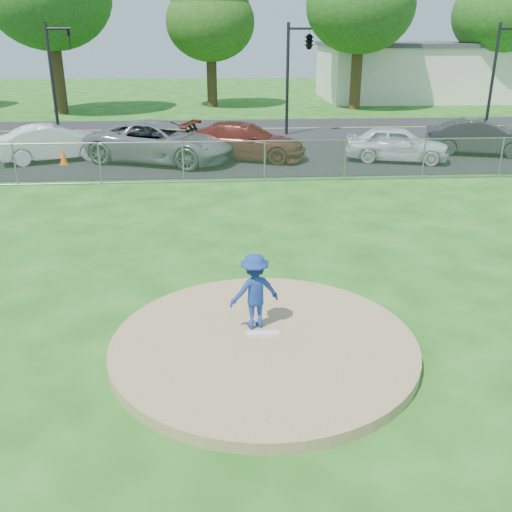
{
  "coord_description": "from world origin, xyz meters",
  "views": [
    {
      "loc": [
        -0.73,
        -8.74,
        5.31
      ],
      "look_at": [
        0.0,
        2.0,
        1.0
      ],
      "focal_mm": 40.0,
      "sensor_mm": 36.0,
      "label": 1
    }
  ],
  "objects_px": {
    "traffic_signal_right": "(498,68)",
    "traffic_signal_left": "(56,70)",
    "pitcher": "(255,291)",
    "parked_car_white": "(54,143)",
    "traffic_cone": "(63,157)",
    "parked_car_gray": "(161,142)",
    "parked_car_darkred": "(245,141)",
    "parked_car_charcoal": "(480,137)",
    "traffic_signal_center": "(307,43)",
    "tree_center": "(210,10)",
    "commercial_building": "(425,71)",
    "parked_car_pearl": "(397,144)",
    "tree_far_right": "(501,2)"
  },
  "relations": [
    {
      "from": "parked_car_darkred",
      "to": "parked_car_charcoal",
      "type": "xyz_separation_m",
      "value": [
        10.57,
        0.25,
        -0.01
      ]
    },
    {
      "from": "commercial_building",
      "to": "traffic_signal_center",
      "type": "height_order",
      "value": "traffic_signal_center"
    },
    {
      "from": "traffic_signal_center",
      "to": "traffic_signal_right",
      "type": "relative_size",
      "value": 1.0
    },
    {
      "from": "traffic_signal_right",
      "to": "traffic_signal_center",
      "type": "bearing_deg",
      "value": -180.0
    },
    {
      "from": "pitcher",
      "to": "parked_car_white",
      "type": "relative_size",
      "value": 0.31
    },
    {
      "from": "traffic_signal_left",
      "to": "commercial_building",
      "type": "bearing_deg",
      "value": 32.87
    },
    {
      "from": "traffic_signal_center",
      "to": "parked_car_pearl",
      "type": "bearing_deg",
      "value": -67.07
    },
    {
      "from": "tree_center",
      "to": "traffic_cone",
      "type": "relative_size",
      "value": 15.16
    },
    {
      "from": "traffic_cone",
      "to": "parked_car_gray",
      "type": "height_order",
      "value": "parked_car_gray"
    },
    {
      "from": "traffic_signal_right",
      "to": "parked_car_white",
      "type": "height_order",
      "value": "traffic_signal_right"
    },
    {
      "from": "traffic_signal_right",
      "to": "commercial_building",
      "type": "bearing_deg",
      "value": 83.71
    },
    {
      "from": "commercial_building",
      "to": "traffic_cone",
      "type": "xyz_separation_m",
      "value": [
        -23.15,
        -22.66,
        -1.83
      ]
    },
    {
      "from": "traffic_signal_right",
      "to": "parked_car_gray",
      "type": "relative_size",
      "value": 0.91
    },
    {
      "from": "traffic_cone",
      "to": "parked_car_gray",
      "type": "distance_m",
      "value": 4.08
    },
    {
      "from": "traffic_signal_left",
      "to": "parked_car_charcoal",
      "type": "height_order",
      "value": "traffic_signal_left"
    },
    {
      "from": "parked_car_charcoal",
      "to": "tree_far_right",
      "type": "bearing_deg",
      "value": -9.68
    },
    {
      "from": "pitcher",
      "to": "traffic_cone",
      "type": "xyz_separation_m",
      "value": [
        -7.03,
        14.82,
        -0.58
      ]
    },
    {
      "from": "parked_car_white",
      "to": "parked_car_gray",
      "type": "xyz_separation_m",
      "value": [
        4.59,
        -0.61,
        0.1
      ]
    },
    {
      "from": "traffic_cone",
      "to": "parked_car_white",
      "type": "relative_size",
      "value": 0.14
    },
    {
      "from": "traffic_signal_right",
      "to": "parked_car_charcoal",
      "type": "relative_size",
      "value": 1.21
    },
    {
      "from": "tree_center",
      "to": "traffic_signal_left",
      "type": "relative_size",
      "value": 1.76
    },
    {
      "from": "tree_far_right",
      "to": "parked_car_white",
      "type": "height_order",
      "value": "tree_far_right"
    },
    {
      "from": "traffic_signal_right",
      "to": "traffic_signal_left",
      "type": "bearing_deg",
      "value": 180.0
    },
    {
      "from": "traffic_signal_left",
      "to": "pitcher",
      "type": "distance_m",
      "value": 23.28
    },
    {
      "from": "commercial_building",
      "to": "parked_car_pearl",
      "type": "height_order",
      "value": "commercial_building"
    },
    {
      "from": "traffic_signal_left",
      "to": "traffic_signal_right",
      "type": "bearing_deg",
      "value": 0.0
    },
    {
      "from": "traffic_signal_right",
      "to": "traffic_cone",
      "type": "relative_size",
      "value": 8.62
    },
    {
      "from": "parked_car_charcoal",
      "to": "traffic_cone",
      "type": "bearing_deg",
      "value": 108.62
    },
    {
      "from": "traffic_signal_center",
      "to": "parked_car_white",
      "type": "height_order",
      "value": "traffic_signal_center"
    },
    {
      "from": "tree_far_right",
      "to": "parked_car_charcoal",
      "type": "relative_size",
      "value": 2.32
    },
    {
      "from": "parked_car_white",
      "to": "parked_car_darkred",
      "type": "bearing_deg",
      "value": -112.62
    },
    {
      "from": "commercial_building",
      "to": "traffic_signal_center",
      "type": "bearing_deg",
      "value": -126.94
    },
    {
      "from": "traffic_signal_center",
      "to": "traffic_signal_right",
      "type": "bearing_deg",
      "value": 0.0
    },
    {
      "from": "tree_far_right",
      "to": "traffic_signal_left",
      "type": "distance_m",
      "value": 31.78
    },
    {
      "from": "traffic_signal_left",
      "to": "traffic_cone",
      "type": "xyz_separation_m",
      "value": [
        1.61,
        -6.66,
        -3.03
      ]
    },
    {
      "from": "traffic_signal_left",
      "to": "parked_car_darkred",
      "type": "distance_m",
      "value": 11.32
    },
    {
      "from": "traffic_signal_right",
      "to": "parked_car_charcoal",
      "type": "xyz_separation_m",
      "value": [
        -3.2,
        -5.78,
        -2.59
      ]
    },
    {
      "from": "commercial_building",
      "to": "parked_car_white",
      "type": "xyz_separation_m",
      "value": [
        -23.7,
        -21.83,
        -1.4
      ]
    },
    {
      "from": "traffic_signal_left",
      "to": "traffic_signal_right",
      "type": "height_order",
      "value": "same"
    },
    {
      "from": "commercial_building",
      "to": "parked_car_pearl",
      "type": "relative_size",
      "value": 3.8
    },
    {
      "from": "parked_car_white",
      "to": "parked_car_pearl",
      "type": "relative_size",
      "value": 1.06
    },
    {
      "from": "traffic_signal_center",
      "to": "traffic_cone",
      "type": "bearing_deg",
      "value": -149.07
    },
    {
      "from": "tree_center",
      "to": "parked_car_pearl",
      "type": "height_order",
      "value": "tree_center"
    },
    {
      "from": "tree_center",
      "to": "traffic_signal_right",
      "type": "bearing_deg",
      "value": -38.22
    },
    {
      "from": "traffic_signal_left",
      "to": "traffic_signal_center",
      "type": "bearing_deg",
      "value": -0.0
    },
    {
      "from": "commercial_building",
      "to": "parked_car_charcoal",
      "type": "xyz_separation_m",
      "value": [
        -4.97,
        -21.78,
        -1.39
      ]
    },
    {
      "from": "tree_center",
      "to": "traffic_signal_left",
      "type": "bearing_deg",
      "value": -122.9
    },
    {
      "from": "commercial_building",
      "to": "traffic_signal_left",
      "type": "distance_m",
      "value": 29.51
    },
    {
      "from": "traffic_cone",
      "to": "parked_car_white",
      "type": "bearing_deg",
      "value": 123.21
    },
    {
      "from": "parked_car_white",
      "to": "parked_car_gray",
      "type": "relative_size",
      "value": 0.74
    }
  ]
}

